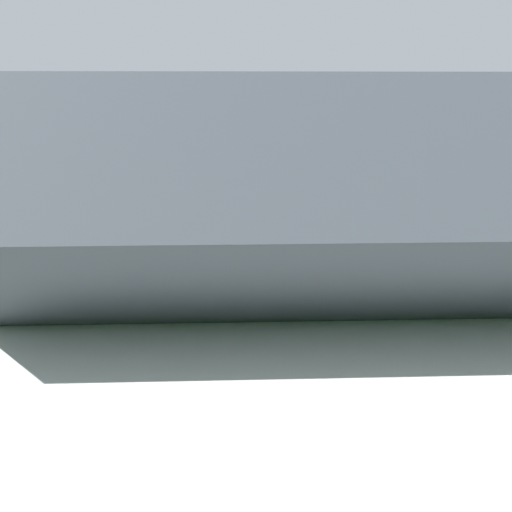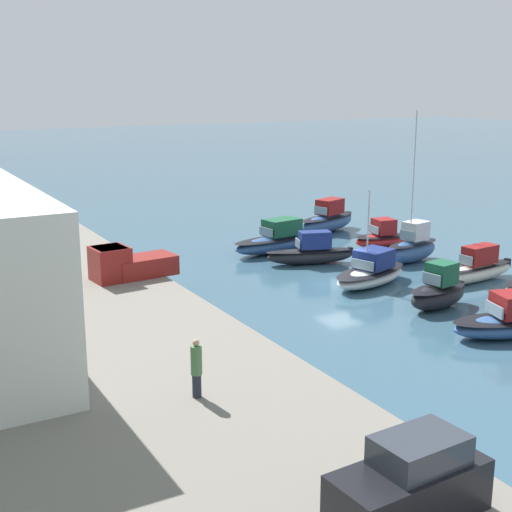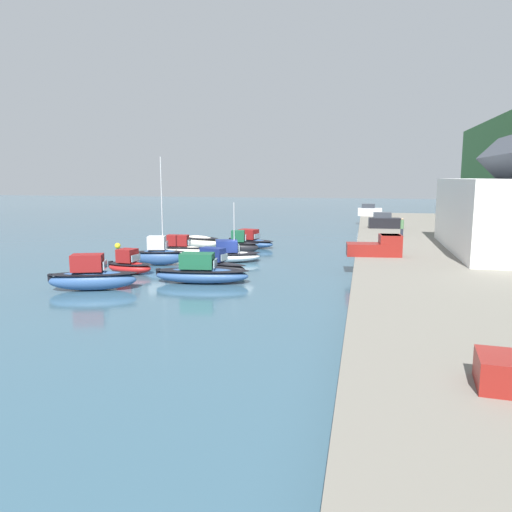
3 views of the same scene
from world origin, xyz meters
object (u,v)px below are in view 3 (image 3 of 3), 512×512
moored_boat_6 (180,248)px  moored_boat_8 (129,265)px  moored_boat_0 (250,241)px  moored_boat_2 (229,254)px  moored_boat_1 (239,245)px  moored_boat_5 (199,242)px  moored_boat_7 (159,254)px  person_on_quay (402,227)px  moored_boat_4 (201,272)px  mooring_buoy_0 (118,246)px  moored_boat_3 (215,264)px  pickup_truck_0 (379,247)px  moored_boat_9 (92,277)px  parked_car_1 (370,211)px  dog_on_quay (381,216)px  parked_car_0 (384,221)px

moored_boat_6 → moored_boat_8: moored_boat_6 is taller
moored_boat_0 → moored_boat_2: bearing=16.7°
moored_boat_1 → moored_boat_5: moored_boat_1 is taller
moored_boat_7 → person_on_quay: (-16.00, 23.97, 1.65)m
moored_boat_4 → mooring_buoy_0: 23.28m
moored_boat_3 → mooring_buoy_0: size_ratio=9.24×
moored_boat_3 → moored_boat_5: (-14.47, -6.47, 0.02)m
moored_boat_3 → pickup_truck_0: 14.66m
moored_boat_1 → moored_boat_3: size_ratio=0.70×
moored_boat_9 → moored_boat_5: bearing=159.0°
person_on_quay → moored_boat_4: bearing=-36.7°
parked_car_1 → dog_on_quay: size_ratio=5.08×
moored_boat_8 → moored_boat_3: bearing=109.7°
pickup_truck_0 → dog_on_quay: bearing=173.0°
moored_boat_1 → parked_car_0: 23.05m
moored_boat_4 → moored_boat_9: (4.20, -7.35, 0.13)m
moored_boat_9 → person_on_quay: size_ratio=3.25×
moored_boat_4 → dog_on_quay: moored_boat_4 is taller
moored_boat_8 → person_on_quay: bearing=136.8°
moored_boat_9 → mooring_buoy_0: 22.72m
moored_boat_6 → moored_boat_4: bearing=22.8°
moored_boat_1 → moored_boat_4: 16.04m
person_on_quay → mooring_buoy_0: (6.46, -33.44, -2.39)m
moored_boat_4 → moored_boat_7: (-7.18, -6.71, 0.20)m
moored_boat_3 → parked_car_0: bearing=168.5°
moored_boat_4 → moored_boat_7: bearing=-144.6°
moored_boat_7 → moored_boat_9: (11.38, -0.64, -0.06)m
moored_boat_8 → moored_boat_9: 6.79m
moored_boat_0 → moored_boat_2: moored_boat_2 is taller
moored_boat_2 → dog_on_quay: bearing=138.9°
moored_boat_9 → moored_boat_7: bearing=157.8°
moored_boat_1 → moored_boat_7: (8.83, -5.90, 0.13)m
moored_boat_0 → moored_boat_7: bearing=-7.8°
pickup_truck_0 → moored_boat_1: bearing=-125.9°
moored_boat_5 → pickup_truck_0: (11.63, 20.76, 1.61)m
moored_boat_1 → dog_on_quay: bearing=142.5°
parked_car_0 → pickup_truck_0: 25.17m
parked_car_0 → moored_boat_5: bearing=-61.8°
moored_boat_2 → moored_boat_1: bearing=165.8°
moored_boat_6 → moored_boat_7: (5.87, 0.06, 0.26)m
moored_boat_4 → mooring_buoy_0: moored_boat_4 is taller
parked_car_0 → moored_boat_7: bearing=-44.8°
moored_boat_1 → moored_boat_2: bearing=-6.4°
moored_boat_0 → person_on_quay: bearing=111.7°
moored_boat_0 → mooring_buoy_0: bearing=-58.7°
moored_boat_7 → mooring_buoy_0: (-9.54, -9.47, -0.74)m
moored_boat_5 → moored_boat_6: size_ratio=0.87×
moored_boat_0 → parked_car_1: 36.15m
moored_boat_2 → moored_boat_3: bearing=-13.9°
moored_boat_2 → moored_boat_7: size_ratio=0.64×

